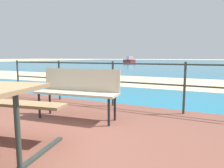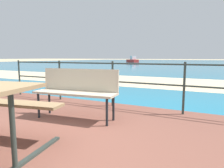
# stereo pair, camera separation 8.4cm
# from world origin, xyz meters

# --- Properties ---
(ground_plane) EXTENTS (240.00, 240.00, 0.00)m
(ground_plane) POSITION_xyz_m (0.00, 0.00, 0.00)
(ground_plane) COLOR tan
(patio_paving) EXTENTS (6.40, 5.20, 0.06)m
(patio_paving) POSITION_xyz_m (0.00, 0.00, 0.03)
(patio_paving) COLOR brown
(patio_paving) RESTS_ON ground
(sea_water) EXTENTS (90.00, 90.00, 0.01)m
(sea_water) POSITION_xyz_m (0.00, 40.00, 0.01)
(sea_water) COLOR teal
(sea_water) RESTS_ON ground
(beach_strip) EXTENTS (54.05, 4.91, 0.01)m
(beach_strip) POSITION_xyz_m (0.00, 7.55, 0.01)
(beach_strip) COLOR beige
(beach_strip) RESTS_ON ground
(park_bench) EXTENTS (1.48, 0.58, 0.86)m
(park_bench) POSITION_xyz_m (-0.15, 1.28, 0.59)
(park_bench) COLOR #BCAD93
(park_bench) RESTS_ON patio_paving
(railing_fence) EXTENTS (5.94, 0.04, 0.97)m
(railing_fence) POSITION_xyz_m (0.00, 2.35, 0.68)
(railing_fence) COLOR #2D3833
(railing_fence) RESTS_ON patio_paving
(boat_mid) EXTENTS (3.53, 3.03, 1.36)m
(boat_mid) POSITION_xyz_m (-14.08, 39.78, 0.46)
(boat_mid) COLOR red
(boat_mid) RESTS_ON sea_water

